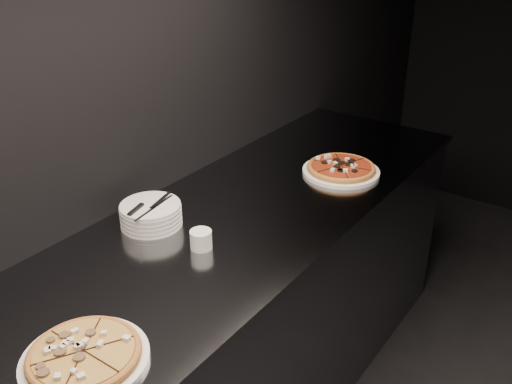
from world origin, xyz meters
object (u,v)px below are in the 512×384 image
Objects in this scene: counter at (240,318)px; ramekin at (201,239)px; pizza_mushroom at (85,356)px; pizza_tomato at (341,169)px; cutlery at (148,206)px; plate_stack at (151,214)px.

counter is 0.55m from ramekin.
pizza_tomato is (-0.01, 1.33, 0.00)m from pizza_mushroom.
pizza_tomato is 1.45× the size of cutlery.
plate_stack is (-0.33, -0.76, 0.02)m from pizza_tomato.
ramekin is (-0.10, -0.77, 0.01)m from pizza_tomato.
pizza_tomato is at bearing 52.97° from cutlery.
pizza_mushroom is (0.14, -0.80, 0.48)m from counter.
cutlery reaches higher than ramekin.
cutlery is (-0.34, 0.56, 0.06)m from pizza_mushroom.
plate_stack reaches higher than pizza_tomato.
plate_stack is at bearing -132.29° from counter.
cutlery is at bearing 121.07° from pizza_mushroom.
cutlery is 3.15× the size of ramekin.
cutlery is at bearing 179.76° from ramekin.
plate_stack is 0.05m from cutlery.
cutlery reaches higher than counter.
plate_stack is at bearing 175.95° from ramekin.
plate_stack is at bearing 103.46° from cutlery.
counter is at bearing 98.05° from ramekin.
pizza_tomato is at bearing 76.28° from counter.
plate_stack is 0.93× the size of cutlery.
cutlery is at bearing -62.38° from plate_stack.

